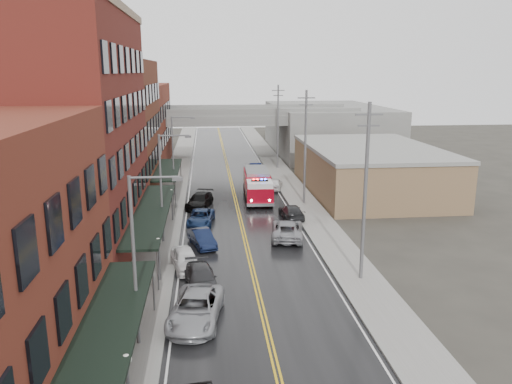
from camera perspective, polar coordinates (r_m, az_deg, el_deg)
road at (r=47.95m, az=-1.82°, el=-3.14°), size 11.00×160.00×0.02m
sidewalk_left at (r=48.01m, az=-10.56°, el=-3.27°), size 3.00×160.00×0.15m
sidewalk_right at (r=48.94m, az=6.74°, el=-2.80°), size 3.00×160.00×0.15m
curb_left at (r=47.90m, az=-8.59°, el=-3.23°), size 0.30×160.00×0.15m
curb_right at (r=48.62m, az=4.84°, el=-2.86°), size 0.30×160.00×0.15m
brick_building_b at (r=40.41m, az=-20.46°, el=5.89°), size 9.00×20.00×18.00m
brick_building_c at (r=57.57m, az=-16.06°, el=6.79°), size 9.00×15.00×15.00m
brick_building_far at (r=74.91m, az=-13.67°, el=7.26°), size 9.00×20.00×12.00m
tan_building at (r=60.06m, az=12.90°, el=2.41°), size 14.00×22.00×5.00m
right_far_block at (r=88.90m, az=8.06°, el=7.16°), size 18.00×30.00×8.00m
awning_0 at (r=23.01m, az=-16.65°, el=-15.18°), size 2.60×16.00×3.09m
awning_1 at (r=40.53m, az=-11.79°, el=-2.20°), size 2.60×18.00×3.09m
awning_2 at (r=57.51m, az=-10.05°, el=2.55°), size 2.60×13.00×3.09m
globe_lamp_0 at (r=21.48m, az=-14.52°, el=-19.38°), size 0.44×0.44×3.12m
globe_lamp_1 at (r=33.99m, az=-11.07°, el=-6.48°), size 0.44×0.44×3.12m
globe_lamp_2 at (r=47.35m, az=-9.59°, el=-0.65°), size 0.44×0.44×3.12m
street_lamp_0 at (r=25.57m, az=-13.27°, el=-6.58°), size 2.64×0.22×9.00m
street_lamp_1 at (r=40.88m, az=-10.48°, el=1.17°), size 2.64×0.22×9.00m
street_lamp_2 at (r=56.57m, az=-9.23°, el=4.66°), size 2.64×0.22×9.00m
utility_pole_0 at (r=33.34m, az=12.38°, el=0.23°), size 1.80×0.24×12.00m
utility_pole_1 at (r=52.38m, az=5.65°, el=5.30°), size 1.80×0.24×12.00m
utility_pole_2 at (r=71.94m, az=2.52°, el=7.62°), size 1.80×0.24×12.00m
overpass at (r=78.25m, az=-3.50°, el=7.86°), size 40.00×10.00×7.50m
fire_truck at (r=54.77m, az=0.18°, el=0.85°), size 3.73×8.79×3.18m
parked_car_left_2 at (r=29.10m, az=-6.89°, el=-13.11°), size 3.56×6.16×1.61m
parked_car_left_3 at (r=33.23m, az=-6.31°, el=-9.78°), size 2.56×4.98×1.38m
parked_car_left_4 at (r=36.38m, az=-8.09°, el=-7.63°), size 2.64×4.63×1.48m
parked_car_left_5 at (r=40.79m, az=-6.19°, el=-5.28°), size 2.56×4.39×1.37m
parked_car_left_6 at (r=46.51m, az=-6.32°, el=-2.91°), size 2.83×5.04×1.33m
parked_car_left_7 at (r=52.28m, az=-6.46°, el=-0.97°), size 3.31×5.43×1.47m
parked_car_right_0 at (r=42.50m, az=3.59°, el=-4.30°), size 3.45×5.93×1.55m
parked_car_right_1 at (r=48.14m, az=4.08°, el=-2.28°), size 2.12×4.71×1.34m
parked_car_right_2 at (r=59.83m, az=2.15°, el=0.95°), size 2.62×4.44×1.42m
parked_car_right_3 at (r=69.58m, az=-0.10°, el=2.80°), size 1.65×4.54×1.49m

